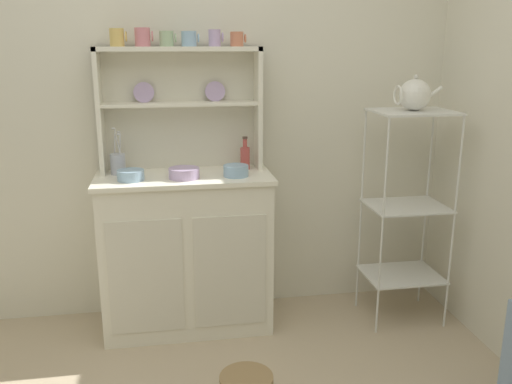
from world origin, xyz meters
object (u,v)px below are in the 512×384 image
Objects in this scene: bowl_mixing_large at (131,175)px; hutch_cabinet at (186,250)px; cup_gold_0 at (117,37)px; utensil_jar at (118,163)px; jam_bottle at (245,157)px; porcelain_teapot at (415,95)px; bakers_rack at (407,197)px; hutch_shelf_unit at (180,99)px.

hutch_cabinet is at bearing 15.08° from bowl_mixing_large.
bowl_mixing_large is (0.04, -0.20, -0.68)m from cup_gold_0.
utensil_jar is at bearing 115.53° from bowl_mixing_large.
porcelain_teapot reaches higher than jam_bottle.
bakers_rack is at bearing -1.45° from bowl_mixing_large.
bakers_rack reaches higher than jam_bottle.
hutch_shelf_unit is at bearing 167.46° from bakers_rack.
utensil_jar is at bearing 167.20° from hutch_cabinet.
bowl_mixing_large is at bearing -139.13° from hutch_shelf_unit.
hutch_shelf_unit is 0.45m from cup_gold_0.
hutch_cabinet is 0.61m from jam_bottle.
hutch_shelf_unit is 6.36× the size of bowl_mixing_large.
bowl_mixing_large is at bearing -164.92° from hutch_cabinet.
cup_gold_0 is at bearing 176.85° from jam_bottle.
jam_bottle is at bearing 167.42° from bakers_rack.
hutch_shelf_unit is 9.62× the size of cup_gold_0.
porcelain_teapot is (1.54, -0.23, -0.29)m from cup_gold_0.
hutch_cabinet is 0.60m from utensil_jar.
bowl_mixing_large reaches higher than hutch_cabinet.
utensil_jar reaches higher than jam_bottle.
jam_bottle is (0.34, 0.09, 0.50)m from hutch_cabinet.
porcelain_teapot is (-0.00, 0.00, 0.57)m from bakers_rack.
hutch_shelf_unit is at bearing 90.00° from hutch_cabinet.
hutch_cabinet is 10.36× the size of cup_gold_0.
bakers_rack is (1.23, -0.27, -0.54)m from hutch_shelf_unit.
bowl_mixing_large is (-0.27, -0.07, 0.46)m from hutch_cabinet.
jam_bottle is (0.65, -0.04, -0.64)m from cup_gold_0.
bakers_rack is 13.40× the size of cup_gold_0.
bowl_mixing_large is at bearing -64.47° from utensil_jar.
utensil_jar is 1.62m from porcelain_teapot.
utensil_jar is (-0.07, 0.15, 0.03)m from bowl_mixing_large.
cup_gold_0 reaches higher than jam_bottle.
bowl_mixing_large is at bearing -79.27° from cup_gold_0.
bowl_mixing_large is (-0.27, -0.24, -0.36)m from hutch_shelf_unit.
hutch_cabinet is 0.83m from hutch_shelf_unit.
jam_bottle is at bearing 14.51° from bowl_mixing_large.
hutch_shelf_unit is 0.48m from utensil_jar.
porcelain_teapot is at bearing -5.18° from hutch_cabinet.
porcelain_teapot is at bearing -12.55° from hutch_shelf_unit.
bakers_rack is 0.57m from porcelain_teapot.
porcelain_teapot reaches higher than bakers_rack.
hutch_shelf_unit is 1.26m from porcelain_teapot.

